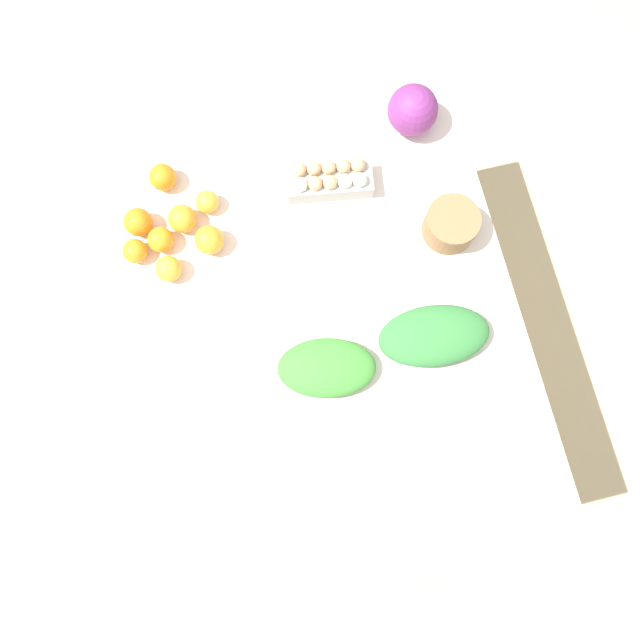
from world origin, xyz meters
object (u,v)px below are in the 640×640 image
at_px(egg_carton, 329,179).
at_px(orange_2, 163,177).
at_px(paper_bag, 451,225).
at_px(orange_3, 138,222).
at_px(orange_1, 182,219).
at_px(orange_6, 161,240).
at_px(greens_bunch_chard, 434,336).
at_px(orange_5, 169,269).
at_px(cabbage_purple, 413,110).
at_px(orange_7, 135,251).
at_px(orange_4, 207,202).
at_px(orange_0, 209,240).
at_px(greens_bunch_scallion, 327,368).

distance_m(egg_carton, orange_2, 0.46).
relative_size(paper_bag, orange_3, 1.87).
distance_m(orange_1, orange_6, 0.08).
distance_m(orange_2, orange_3, 0.15).
relative_size(greens_bunch_chard, orange_5, 4.12).
relative_size(cabbage_purple, orange_7, 2.12).
bearing_deg(orange_4, orange_1, -64.71).
bearing_deg(orange_1, paper_bag, 74.95).
relative_size(cabbage_purple, orange_0, 1.78).
xyz_separation_m(paper_bag, orange_2, (-0.32, -0.74, -0.01)).
bearing_deg(egg_carton, orange_0, -156.53).
height_order(egg_carton, orange_5, egg_carton).
distance_m(egg_carton, orange_1, 0.42).
xyz_separation_m(orange_3, orange_5, (0.15, 0.06, -0.00)).
distance_m(greens_bunch_scallion, orange_3, 0.65).
xyz_separation_m(egg_carton, orange_6, (0.06, -0.49, -0.01)).
height_order(egg_carton, orange_0, egg_carton).
distance_m(orange_1, orange_7, 0.16).
bearing_deg(cabbage_purple, orange_1, -77.59).
relative_size(egg_carton, greens_bunch_chard, 0.84).
relative_size(orange_2, orange_6, 1.07).
xyz_separation_m(cabbage_purple, greens_bunch_scallion, (0.64, -0.40, -0.04)).
relative_size(cabbage_purple, orange_2, 1.87).
bearing_deg(orange_6, orange_4, 118.98).
distance_m(orange_2, orange_7, 0.22).
height_order(paper_bag, greens_bunch_scallion, paper_bag).
height_order(egg_carton, orange_7, egg_carton).
bearing_deg(paper_bag, orange_6, -100.64).
height_order(orange_0, orange_4, orange_0).
xyz_separation_m(greens_bunch_chard, orange_7, (-0.42, -0.73, -0.00)).
xyz_separation_m(orange_0, orange_3, (-0.10, -0.18, -0.00)).
height_order(cabbage_purple, orange_7, cabbage_purple).
relative_size(cabbage_purple, paper_bag, 0.98).
relative_size(paper_bag, orange_0, 1.82).
distance_m(paper_bag, orange_0, 0.66).
bearing_deg(orange_4, orange_3, -85.07).
distance_m(greens_bunch_scallion, orange_1, 0.57).
bearing_deg(greens_bunch_scallion, greens_bunch_chard, 93.23).
height_order(egg_carton, orange_4, egg_carton).
bearing_deg(orange_0, orange_3, -118.25).
distance_m(paper_bag, orange_2, 0.81).
relative_size(paper_bag, orange_1, 1.86).
relative_size(orange_3, orange_4, 1.21).
xyz_separation_m(egg_carton, orange_2, (-0.12, -0.45, -0.01)).
xyz_separation_m(cabbage_purple, orange_4, (0.12, -0.62, -0.04)).
xyz_separation_m(orange_0, orange_6, (-0.03, -0.13, -0.00)).
xyz_separation_m(greens_bunch_chard, greens_bunch_scallion, (0.02, -0.30, -0.00)).
height_order(orange_3, orange_5, orange_3).
relative_size(paper_bag, orange_5, 2.02).
bearing_deg(orange_1, egg_carton, 92.30).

